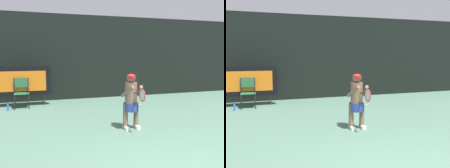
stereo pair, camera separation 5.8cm
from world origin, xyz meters
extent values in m
cube|color=black|center=(0.00, 8.50, 1.80)|extent=(18.00, 0.12, 3.60)
cylinder|color=#38383D|center=(0.00, 8.50, 3.63)|extent=(18.00, 0.05, 0.05)
cube|color=black|center=(-2.45, 7.51, 0.95)|extent=(2.20, 0.20, 1.10)
cube|color=orange|center=(-2.45, 7.40, 0.95)|extent=(1.80, 0.01, 0.75)
cylinder|color=#2D2D33|center=(-1.63, 7.51, 0.20)|extent=(0.05, 0.05, 0.40)
cylinder|color=black|center=(-2.68, 6.92, 0.26)|extent=(0.04, 0.04, 0.52)
cylinder|color=black|center=(-2.20, 6.92, 0.26)|extent=(0.04, 0.04, 0.52)
cylinder|color=black|center=(-2.68, 7.32, 0.26)|extent=(0.04, 0.04, 0.52)
cylinder|color=black|center=(-2.20, 7.32, 0.26)|extent=(0.04, 0.04, 0.52)
cube|color=#2B5F3B|center=(-2.44, 7.12, 0.54)|extent=(0.52, 0.44, 0.03)
cylinder|color=black|center=(-2.68, 7.32, 0.80)|extent=(0.04, 0.04, 0.56)
cylinder|color=black|center=(-2.20, 7.32, 0.80)|extent=(0.04, 0.04, 0.56)
cube|color=#2B5F3B|center=(-2.44, 7.32, 0.91)|extent=(0.48, 0.02, 0.34)
cylinder|color=black|center=(-2.68, 7.12, 0.74)|extent=(0.04, 0.44, 0.04)
cylinder|color=black|center=(-2.20, 7.12, 0.74)|extent=(0.04, 0.44, 0.04)
cylinder|color=blue|center=(-2.90, 6.81, 0.12)|extent=(0.07, 0.07, 0.24)
cylinder|color=black|center=(-2.90, 6.81, 0.25)|extent=(0.03, 0.03, 0.03)
cube|color=white|center=(0.10, 3.41, 0.04)|extent=(0.11, 0.26, 0.09)
cube|color=white|center=(0.40, 3.41, 0.04)|extent=(0.11, 0.26, 0.09)
cylinder|color=brown|center=(0.10, 3.46, 0.33)|extent=(0.13, 0.13, 0.66)
cylinder|color=brown|center=(0.40, 3.46, 0.33)|extent=(0.13, 0.13, 0.66)
cylinder|color=navy|center=(0.25, 3.46, 0.58)|extent=(0.39, 0.39, 0.22)
cylinder|color=brown|center=(0.25, 3.46, 0.94)|extent=(0.31, 0.31, 0.56)
sphere|color=brown|center=(0.25, 3.46, 1.32)|extent=(0.22, 0.22, 0.22)
ellipsoid|color=#B22323|center=(0.25, 3.46, 1.38)|extent=(0.22, 0.22, 0.12)
cube|color=#B22323|center=(0.25, 3.36, 1.34)|extent=(0.17, 0.12, 0.02)
cylinder|color=brown|center=(0.09, 3.30, 1.01)|extent=(0.20, 0.49, 0.34)
cylinder|color=brown|center=(0.42, 3.30, 1.01)|extent=(0.20, 0.49, 0.34)
cylinder|color=white|center=(0.44, 3.18, 0.91)|extent=(0.13, 0.12, 0.12)
cylinder|color=black|center=(0.29, 3.19, 0.97)|extent=(0.03, 0.28, 0.03)
torus|color=red|center=(0.29, 2.88, 0.97)|extent=(0.02, 0.31, 0.31)
ellipsoid|color=silver|center=(0.29, 2.88, 0.97)|extent=(0.01, 0.26, 0.26)
sphere|color=#CCDB3D|center=(1.73, 6.04, 0.03)|extent=(0.07, 0.07, 0.07)
camera|label=1|loc=(-2.36, -2.57, 1.93)|focal=41.22mm
camera|label=2|loc=(-2.31, -2.59, 1.93)|focal=41.22mm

